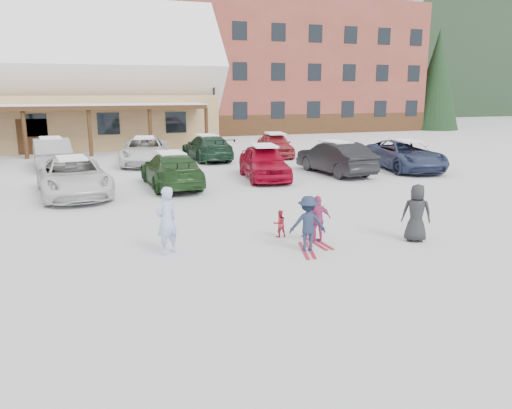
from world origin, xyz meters
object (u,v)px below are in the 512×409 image
object	(u,v)px
day_lodge	(4,90)
parked_car_3	(171,170)
parked_car_2	(73,177)
toddler_red	(280,224)
lamp_post	(214,94)
parked_car_11	(207,148)
child_magenta	(318,219)
child_navy	(308,224)
parked_car_9	(52,153)
bystander_dark	(416,213)
adult_skier	(167,221)
alpine_hotel	(270,42)
parked_car_4	(264,162)
parked_car_10	(145,151)
parked_car_12	(275,145)
parked_car_6	(405,155)
parked_car_5	(335,158)

from	to	relation	value
day_lodge	parked_car_3	size ratio (longest dim) A/B	5.92
parked_car_2	toddler_red	bearing A→B (deg)	-61.52
lamp_post	parked_car_2	xyz separation A→B (m)	(-9.50, -15.85, -2.93)
parked_car_3	parked_car_11	xyz separation A→B (m)	(3.29, 7.56, 0.00)
child_magenta	parked_car_2	world-z (taller)	parked_car_2
child_navy	parked_car_9	size ratio (longest dim) A/B	0.30
parked_car_2	day_lodge	bearing A→B (deg)	96.53
lamp_post	parked_car_11	size ratio (longest dim) A/B	1.32
bystander_dark	adult_skier	bearing A→B (deg)	22.75
alpine_hotel	lamp_post	xyz separation A→B (m)	(-9.18, -13.36, -4.97)
bystander_dark	parked_car_2	distance (m)	12.64
lamp_post	child_magenta	size ratio (longest dim) A/B	5.12
parked_car_4	parked_car_3	bearing A→B (deg)	-165.40
lamp_post	adult_skier	bearing A→B (deg)	-106.73
toddler_red	parked_car_9	size ratio (longest dim) A/B	0.16
child_magenta	parked_car_10	bearing A→B (deg)	-82.71
parked_car_3	parked_car_12	world-z (taller)	parked_car_3
child_magenta	parked_car_6	xyz separation A→B (m)	(9.55, 9.86, 0.10)
alpine_hotel	parked_car_12	xyz separation A→B (m)	(-7.32, -20.95, -7.92)
parked_car_9	parked_car_12	world-z (taller)	parked_car_9
alpine_hotel	adult_skier	xyz separation A→B (m)	(-16.37, -37.30, -7.79)
child_navy	parked_car_10	distance (m)	16.63
alpine_hotel	parked_car_10	distance (m)	27.62
alpine_hotel	parked_car_5	world-z (taller)	alpine_hotel
child_magenta	parked_car_3	distance (m)	9.34
lamp_post	child_magenta	distance (m)	24.73
adult_skier	child_magenta	distance (m)	3.91
parked_car_10	parked_car_9	bearing A→B (deg)	-171.81
parked_car_5	child_navy	bearing A→B (deg)	52.60
parked_car_10	parked_car_2	bearing A→B (deg)	-106.03
parked_car_9	parked_car_12	size ratio (longest dim) A/B	1.15
parked_car_12	parked_car_6	bearing A→B (deg)	-50.34
parked_car_11	parked_car_3	bearing A→B (deg)	62.61
bystander_dark	parked_car_6	world-z (taller)	bystander_dark
parked_car_3	parked_car_6	distance (m)	11.94
lamp_post	child_magenta	xyz separation A→B (m)	(-3.31, -24.32, -3.03)
parked_car_3	parked_car_5	size ratio (longest dim) A/B	1.05
toddler_red	bystander_dark	bearing A→B (deg)	155.40
parked_car_11	lamp_post	bearing A→B (deg)	-111.00
parked_car_10	alpine_hotel	bearing A→B (deg)	64.26
adult_skier	parked_car_10	world-z (taller)	adult_skier
toddler_red	parked_car_9	distance (m)	16.59
parked_car_9	lamp_post	bearing A→B (deg)	-149.02
parked_car_12	child_magenta	bearing A→B (deg)	-100.08
day_lodge	toddler_red	world-z (taller)	day_lodge
bystander_dark	parked_car_2	size ratio (longest dim) A/B	0.29
child_magenta	parked_car_9	bearing A→B (deg)	-67.55
child_navy	parked_car_5	distance (m)	12.06
parked_car_5	bystander_dark	bearing A→B (deg)	66.95
child_navy	parked_car_2	bearing A→B (deg)	-42.44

